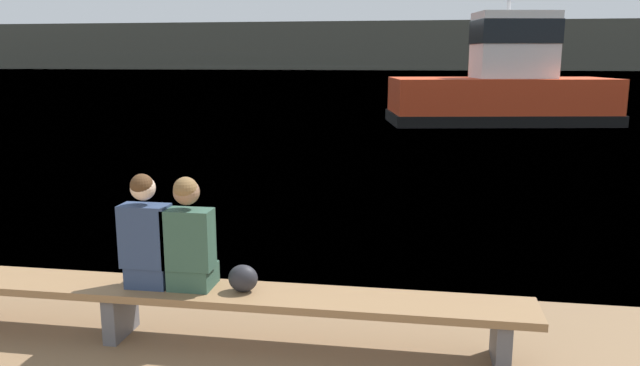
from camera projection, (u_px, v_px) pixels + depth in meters
The scene contains 7 objects.
water_surface at pixel (414, 70), 122.88m from camera, with size 240.00×240.00×0.00m, color #426B8E.
far_shoreline at pixel (415, 46), 121.65m from camera, with size 600.00×12.00×9.08m, color #4C4C42.
bench_main at pixel (119, 293), 5.50m from camera, with size 7.15×0.54×0.48m.
person_left at pixel (147, 237), 5.34m from camera, with size 0.41×0.36×1.00m.
person_right at pixel (189, 239), 5.28m from camera, with size 0.41×0.37×0.99m.
shopping_bag at pixel (243, 278), 5.28m from camera, with size 0.25×0.19×0.23m.
tugboat_red at pixel (503, 89), 23.12m from camera, with size 8.61×4.75×6.84m.
Camera 1 is at (1.78, -1.65, 2.44)m, focal length 35.00 mm.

